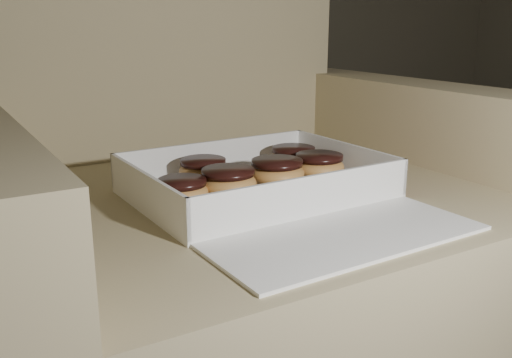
{
  "coord_description": "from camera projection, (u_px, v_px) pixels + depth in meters",
  "views": [
    {
      "loc": [
        -1.07,
        -0.2,
        0.75
      ],
      "look_at": [
        -0.6,
        0.58,
        0.49
      ],
      "focal_mm": 40.0,
      "sensor_mm": 36.0,
      "label": 1
    }
  ],
  "objects": [
    {
      "name": "armchair",
      "position": [
        231.0,
        249.0,
        1.09
      ],
      "size": [
        1.0,
        0.84,
        1.04
      ],
      "color": "#988B61",
      "rests_on": "floor"
    },
    {
      "name": "bakery_box",
      "position": [
        272.0,
        193.0,
        0.92
      ],
      "size": [
        0.4,
        0.47,
        0.07
      ],
      "rotation": [
        0.0,
        0.0,
        0.03
      ],
      "color": "white",
      "rests_on": "armchair"
    },
    {
      "name": "donut_a",
      "position": [
        277.0,
        172.0,
        0.97
      ],
      "size": [
        0.09,
        0.09,
        0.05
      ],
      "color": "#DD9A4D",
      "rests_on": "bakery_box"
    },
    {
      "name": "donut_b",
      "position": [
        203.0,
        170.0,
        0.99
      ],
      "size": [
        0.08,
        0.08,
        0.04
      ],
      "color": "#DD9A4D",
      "rests_on": "bakery_box"
    },
    {
      "name": "donut_c",
      "position": [
        182.0,
        191.0,
        0.87
      ],
      "size": [
        0.08,
        0.08,
        0.04
      ],
      "color": "#DD9A4D",
      "rests_on": "bakery_box"
    },
    {
      "name": "donut_d",
      "position": [
        293.0,
        157.0,
        1.08
      ],
      "size": [
        0.09,
        0.09,
        0.04
      ],
      "color": "#DD9A4D",
      "rests_on": "bakery_box"
    },
    {
      "name": "donut_e",
      "position": [
        319.0,
        166.0,
        1.01
      ],
      "size": [
        0.09,
        0.09,
        0.04
      ],
      "color": "#DD9A4D",
      "rests_on": "bakery_box"
    },
    {
      "name": "donut_f",
      "position": [
        228.0,
        182.0,
        0.91
      ],
      "size": [
        0.09,
        0.09,
        0.05
      ],
      "color": "#DD9A4D",
      "rests_on": "bakery_box"
    },
    {
      "name": "crumb_a",
      "position": [
        293.0,
        194.0,
        0.92
      ],
      "size": [
        0.01,
        0.01,
        0.0
      ],
      "primitive_type": "ellipsoid",
      "color": "black",
      "rests_on": "bakery_box"
    },
    {
      "name": "crumb_b",
      "position": [
        193.0,
        228.0,
        0.77
      ],
      "size": [
        0.01,
        0.01,
        0.0
      ],
      "primitive_type": "ellipsoid",
      "color": "black",
      "rests_on": "bakery_box"
    },
    {
      "name": "crumb_c",
      "position": [
        297.0,
        200.0,
        0.89
      ],
      "size": [
        0.01,
        0.01,
        0.0
      ],
      "primitive_type": "ellipsoid",
      "color": "black",
      "rests_on": "bakery_box"
    },
    {
      "name": "crumb_d",
      "position": [
        287.0,
        200.0,
        0.89
      ],
      "size": [
        0.01,
        0.01,
        0.0
      ],
      "primitive_type": "ellipsoid",
      "color": "black",
      "rests_on": "bakery_box"
    }
  ]
}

